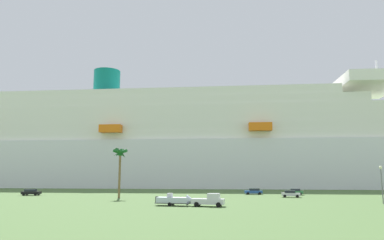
% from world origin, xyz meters
% --- Properties ---
extents(ground_plane, '(600.00, 600.00, 0.00)m').
position_xyz_m(ground_plane, '(0.00, 30.00, 0.00)').
color(ground_plane, '#4C6B38').
extents(cruise_ship, '(273.68, 37.57, 53.35)m').
position_xyz_m(cruise_ship, '(-7.26, 65.27, 16.09)').
color(cruise_ship, white).
rests_on(cruise_ship, ground_plane).
extents(pickup_truck, '(5.83, 2.91, 2.20)m').
position_xyz_m(pickup_truck, '(2.29, -13.87, 1.04)').
color(pickup_truck, silver).
rests_on(pickup_truck, ground_plane).
extents(small_boat_on_trailer, '(7.70, 2.89, 2.15)m').
position_xyz_m(small_boat_on_trailer, '(-3.41, -13.04, 0.96)').
color(small_boat_on_trailer, '#595960').
rests_on(small_boat_on_trailer, ground_plane).
extents(palm_tree, '(3.40, 3.50, 11.48)m').
position_xyz_m(palm_tree, '(-18.78, 4.55, 9.33)').
color(palm_tree, brown).
rests_on(palm_tree, ground_plane).
extents(street_lamp, '(0.56, 0.56, 7.00)m').
position_xyz_m(street_lamp, '(34.23, -6.34, 4.64)').
color(street_lamp, slate).
rests_on(street_lamp, ground_plane).
extents(parked_car_blue_suv, '(4.72, 2.30, 1.58)m').
position_xyz_m(parked_car_blue_suv, '(13.01, 20.71, 0.84)').
color(parked_car_blue_suv, '#264C99').
rests_on(parked_car_blue_suv, ground_plane).
extents(parked_car_green_wagon, '(4.54, 2.72, 1.58)m').
position_xyz_m(parked_car_green_wagon, '(23.49, 19.50, 0.83)').
color(parked_car_green_wagon, '#2D723F').
rests_on(parked_car_green_wagon, ground_plane).
extents(parked_car_silver_sedan, '(4.45, 2.51, 1.58)m').
position_xyz_m(parked_car_silver_sedan, '(20.59, 10.10, 0.83)').
color(parked_car_silver_sedan, silver).
rests_on(parked_car_silver_sedan, ground_plane).
extents(parked_car_black_coupe, '(4.65, 2.40, 1.58)m').
position_xyz_m(parked_car_black_coupe, '(-43.72, 12.07, 0.83)').
color(parked_car_black_coupe, black).
rests_on(parked_car_black_coupe, ground_plane).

